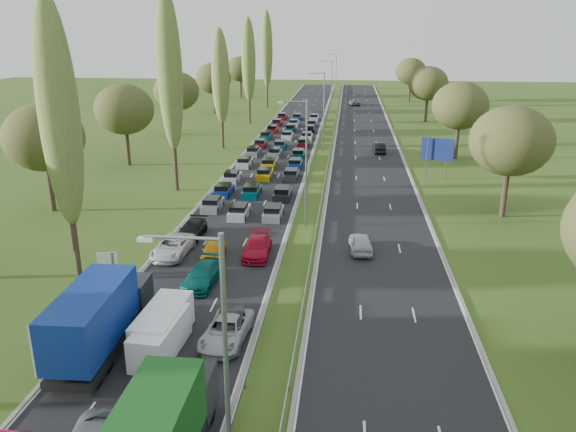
% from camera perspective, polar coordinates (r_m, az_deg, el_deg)
% --- Properties ---
extents(ground, '(260.00, 260.00, 0.00)m').
position_cam_1_polar(ground, '(89.65, 3.64, 6.81)').
color(ground, '#314D18').
rests_on(ground, ground).
extents(near_carriageway, '(10.50, 215.00, 0.04)m').
position_cam_1_polar(near_carriageway, '(92.62, -0.49, 7.22)').
color(near_carriageway, black).
rests_on(near_carriageway, ground).
extents(far_carriageway, '(10.50, 215.00, 0.04)m').
position_cam_1_polar(far_carriageway, '(92.07, 7.94, 6.98)').
color(far_carriageway, black).
rests_on(far_carriageway, ground).
extents(central_reservation, '(2.36, 215.00, 0.32)m').
position_cam_1_polar(central_reservation, '(91.99, 3.72, 7.46)').
color(central_reservation, gray).
rests_on(central_reservation, ground).
extents(lamp_columns, '(0.18, 140.18, 12.00)m').
position_cam_1_polar(lamp_columns, '(86.67, 3.66, 10.44)').
color(lamp_columns, gray).
rests_on(lamp_columns, ground).
extents(poplar_row, '(2.80, 127.80, 22.44)m').
position_cam_1_polar(poplar_row, '(78.65, -8.69, 14.15)').
color(poplar_row, '#2D2116').
rests_on(poplar_row, ground).
extents(woodland_left, '(8.00, 166.00, 11.10)m').
position_cam_1_polar(woodland_left, '(77.30, -17.23, 9.97)').
color(woodland_left, '#2D2116').
rests_on(woodland_left, ground).
extents(woodland_right, '(8.00, 153.00, 11.10)m').
position_cam_1_polar(woodland_right, '(76.76, 18.19, 9.82)').
color(woodland_right, '#2D2116').
rests_on(woodland_right, ground).
extents(traffic_queue_fill, '(8.93, 69.26, 0.80)m').
position_cam_1_polar(traffic_queue_fill, '(87.40, -0.91, 6.84)').
color(traffic_queue_fill, slate).
rests_on(traffic_queue_fill, ground).
extents(near_car_2, '(2.77, 5.59, 1.52)m').
position_cam_1_polar(near_car_2, '(47.67, -11.63, -3.07)').
color(near_car_2, silver).
rests_on(near_car_2, near_carriageway).
extents(near_car_3, '(2.06, 4.87, 1.40)m').
position_cam_1_polar(near_car_3, '(51.49, -9.73, -1.39)').
color(near_car_3, black).
rests_on(near_car_3, near_carriageway).
extents(near_car_7, '(2.45, 5.28, 1.49)m').
position_cam_1_polar(near_car_7, '(41.99, -8.68, -5.93)').
color(near_car_7, '#055550').
rests_on(near_car_7, near_carriageway).
extents(near_car_8, '(1.81, 4.17, 1.40)m').
position_cam_1_polar(near_car_8, '(46.63, -7.59, -3.41)').
color(near_car_8, '#BB7A0C').
rests_on(near_car_8, near_carriageway).
extents(near_car_9, '(1.84, 4.46, 1.44)m').
position_cam_1_polar(near_car_9, '(35.27, -5.81, -10.83)').
color(near_car_9, black).
rests_on(near_car_9, near_carriageway).
extents(near_car_10, '(2.83, 5.42, 1.46)m').
position_cam_1_polar(near_car_10, '(34.62, -6.27, -11.44)').
color(near_car_10, '#A6ADB0').
rests_on(near_car_10, near_carriageway).
extents(near_car_11, '(2.27, 5.25, 1.51)m').
position_cam_1_polar(near_car_11, '(46.71, -3.14, -3.16)').
color(near_car_11, '#A60A24').
rests_on(near_car_11, near_carriageway).
extents(far_car_0, '(2.12, 4.64, 1.54)m').
position_cam_1_polar(far_car_0, '(47.98, 7.40, -2.68)').
color(far_car_0, '#B5BBBF').
rests_on(far_car_0, far_carriageway).
extents(far_car_1, '(1.92, 4.81, 1.56)m').
position_cam_1_polar(far_car_1, '(87.56, 9.24, 6.87)').
color(far_car_1, black).
rests_on(far_car_1, far_carriageway).
extents(far_car_2, '(2.89, 5.60, 1.51)m').
position_cam_1_polar(far_car_2, '(144.20, 6.77, 11.42)').
color(far_car_2, slate).
rests_on(far_car_2, far_carriageway).
extents(blue_lorry, '(2.79, 10.06, 4.25)m').
position_cam_1_polar(blue_lorry, '(34.59, -18.59, -9.69)').
color(blue_lorry, black).
rests_on(blue_lorry, near_carriageway).
extents(white_van_front, '(2.00, 5.10, 2.05)m').
position_cam_1_polar(white_van_front, '(34.11, -12.69, -11.71)').
color(white_van_front, white).
rests_on(white_van_front, near_carriageway).
extents(white_van_rear, '(2.14, 5.47, 2.20)m').
position_cam_1_polar(white_van_rear, '(35.14, -12.45, -10.60)').
color(white_van_rear, white).
rests_on(white_van_rear, near_carriageway).
extents(info_sign, '(1.48, 0.44, 2.10)m').
position_cam_1_polar(info_sign, '(44.40, -17.86, -4.42)').
color(info_sign, gray).
rests_on(info_sign, ground).
extents(direction_sign, '(3.81, 1.42, 5.20)m').
position_cam_1_polar(direction_sign, '(72.73, 14.92, 6.39)').
color(direction_sign, gray).
rests_on(direction_sign, ground).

